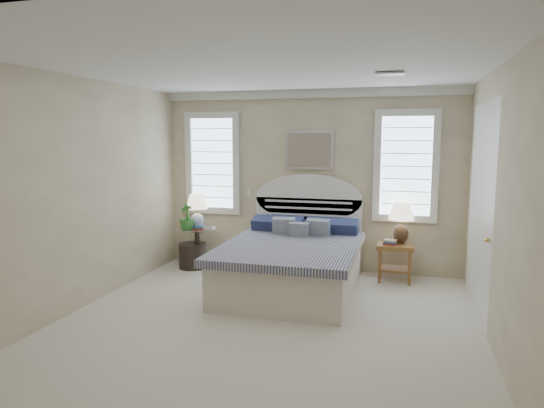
{
  "coord_description": "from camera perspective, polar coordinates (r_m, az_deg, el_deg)",
  "views": [
    {
      "loc": [
        1.4,
        -4.67,
        2.0
      ],
      "look_at": [
        -0.17,
        1.0,
        1.19
      ],
      "focal_mm": 32.0,
      "sensor_mm": 36.0,
      "label": 1
    }
  ],
  "objects": [
    {
      "name": "lamp_left",
      "position": [
        7.39,
        -8.84,
        -0.42
      ],
      "size": [
        0.43,
        0.43,
        0.53
      ],
      "rotation": [
        0.0,
        0.0,
        0.39
      ],
      "color": "white",
      "rests_on": "side_table_left"
    },
    {
      "name": "floor",
      "position": [
        5.27,
        -1.16,
        -14.51
      ],
      "size": [
        4.5,
        5.0,
        0.01
      ],
      "primitive_type": "cube",
      "color": "beige",
      "rests_on": "ground"
    },
    {
      "name": "side_table_left",
      "position": [
        7.56,
        -8.76,
        -4.63
      ],
      "size": [
        0.56,
        0.56,
        0.63
      ],
      "color": "black",
      "rests_on": "floor"
    },
    {
      "name": "books_left",
      "position": [
        7.38,
        -8.7,
        -2.79
      ],
      "size": [
        0.21,
        0.16,
        0.05
      ],
      "rotation": [
        0.0,
        0.0,
        0.16
      ],
      "color": "maroon",
      "rests_on": "side_table_left"
    },
    {
      "name": "wall_back",
      "position": [
        7.34,
        4.4,
        2.69
      ],
      "size": [
        4.5,
        0.02,
        2.7
      ],
      "primitive_type": "cube",
      "color": "tan",
      "rests_on": "floor"
    },
    {
      "name": "wall_right",
      "position": [
        4.79,
        25.52,
        -0.78
      ],
      "size": [
        0.02,
        5.0,
        2.7
      ],
      "primitive_type": "cube",
      "color": "tan",
      "rests_on": "floor"
    },
    {
      "name": "window_right",
      "position": [
        7.16,
        15.48,
        4.31
      ],
      "size": [
        0.9,
        0.06,
        1.6
      ],
      "primitive_type": "cube",
      "color": "silver",
      "rests_on": "wall_back"
    },
    {
      "name": "switch_plate",
      "position": [
        7.58,
        -2.7,
        1.35
      ],
      "size": [
        0.08,
        0.01,
        0.12
      ],
      "primitive_type": "cube",
      "color": "silver",
      "rests_on": "wall_back"
    },
    {
      "name": "window_left",
      "position": [
        7.75,
        -6.97,
        4.78
      ],
      "size": [
        0.9,
        0.06,
        1.6
      ],
      "primitive_type": "cube",
      "color": "silver",
      "rests_on": "wall_back"
    },
    {
      "name": "bed",
      "position": [
        6.49,
        2.53,
        -6.61
      ],
      "size": [
        1.72,
        2.28,
        1.47
      ],
      "color": "beige",
      "rests_on": "floor"
    },
    {
      "name": "potted_plant",
      "position": [
        7.34,
        -10.0,
        -1.47
      ],
      "size": [
        0.3,
        0.3,
        0.41
      ],
      "primitive_type": "imported",
      "rotation": [
        0.0,
        0.0,
        -0.42
      ],
      "color": "#2B6C2E",
      "rests_on": "side_table_left"
    },
    {
      "name": "painting",
      "position": [
        7.27,
        4.38,
        6.35
      ],
      "size": [
        0.74,
        0.04,
        0.58
      ],
      "primitive_type": "cube",
      "color": "silver",
      "rests_on": "wall_back"
    },
    {
      "name": "crown_molding",
      "position": [
        7.3,
        4.45,
        12.8
      ],
      "size": [
        4.5,
        0.08,
        0.12
      ],
      "primitive_type": "cube",
      "color": "silver",
      "rests_on": "wall_back"
    },
    {
      "name": "floor_pot",
      "position": [
        7.64,
        -9.33,
        -6.01
      ],
      "size": [
        0.45,
        0.45,
        0.38
      ],
      "primitive_type": "cylinder",
      "rotation": [
        0.0,
        0.0,
        -0.06
      ],
      "color": "black",
      "rests_on": "floor"
    },
    {
      "name": "lamp_right",
      "position": [
        7.01,
        14.97,
        -1.64
      ],
      "size": [
        0.37,
        0.37,
        0.58
      ],
      "rotation": [
        0.0,
        0.0,
        -0.04
      ],
      "color": "black",
      "rests_on": "nightstand_right"
    },
    {
      "name": "wall_left",
      "position": [
        5.96,
        -22.39,
        0.94
      ],
      "size": [
        0.02,
        5.0,
        2.7
      ],
      "primitive_type": "cube",
      "color": "tan",
      "rests_on": "floor"
    },
    {
      "name": "closet_door",
      "position": [
        5.99,
        23.28,
        -0.53
      ],
      "size": [
        0.02,
        1.8,
        2.4
      ],
      "primitive_type": "cube",
      "color": "white",
      "rests_on": "floor"
    },
    {
      "name": "ceiling",
      "position": [
        4.93,
        -1.25,
        15.95
      ],
      "size": [
        4.5,
        5.0,
        0.01
      ],
      "primitive_type": "cube",
      "color": "silver",
      "rests_on": "wall_back"
    },
    {
      "name": "hvac_vent",
      "position": [
        5.52,
        13.72,
        14.65
      ],
      "size": [
        0.3,
        0.2,
        0.02
      ],
      "primitive_type": "cube",
      "color": "#B2B2B2",
      "rests_on": "ceiling"
    },
    {
      "name": "nightstand_right",
      "position": [
        7.01,
        14.29,
        -5.76
      ],
      "size": [
        0.5,
        0.4,
        0.53
      ],
      "color": "brown",
      "rests_on": "floor"
    },
    {
      "name": "books_right",
      "position": [
        6.92,
        13.72,
        -4.4
      ],
      "size": [
        0.21,
        0.17,
        0.07
      ],
      "rotation": [
        0.0,
        0.0,
        -0.31
      ],
      "color": "maroon",
      "rests_on": "nightstand_right"
    }
  ]
}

